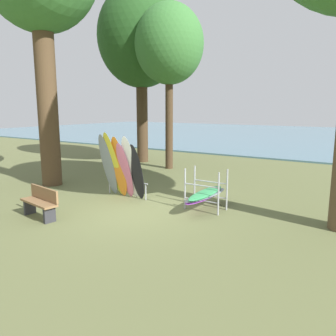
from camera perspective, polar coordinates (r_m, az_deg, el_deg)
The scene contains 7 objects.
ground_plane at distance 10.14m, azimuth -5.36°, elevation -7.27°, with size 80.00×80.00×0.00m, color #60663D.
lake_water at distance 38.30m, azimuth 24.13°, elevation 4.90°, with size 80.00×36.00×0.10m, color slate.
tree_mid_behind at distance 16.98m, azimuth 0.20°, elevation 20.17°, with size 3.30×3.30×7.92m.
tree_far_left_back at distance 19.29m, azimuth -4.60°, elevation 21.19°, with size 4.67×4.67×9.46m.
leaning_board_pile at distance 11.39m, azimuth -7.92°, elevation 0.01°, with size 1.80×0.79×2.25m.
board_storage_rack at distance 10.17m, azimuth 6.37°, elevation -4.46°, with size 1.15×2.13×1.25m.
park_bench at distance 10.03m, azimuth -20.85°, elevation -5.42°, with size 1.45×0.62×0.85m.
Camera 1 is at (6.06, -7.53, 3.05)m, focal length 35.83 mm.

